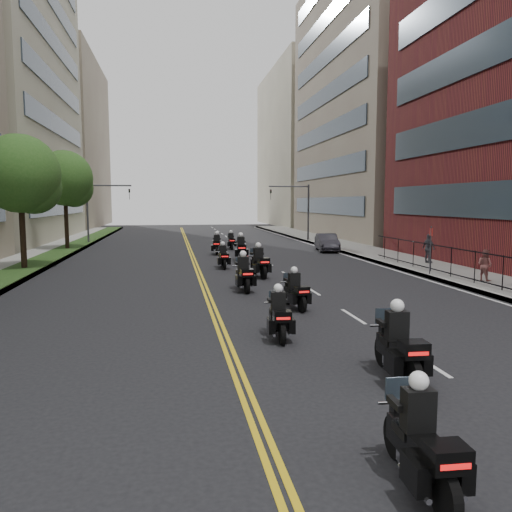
{
  "coord_description": "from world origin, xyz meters",
  "views": [
    {
      "loc": [
        -2.89,
        -5.96,
        3.92
      ],
      "look_at": [
        0.57,
        14.45,
        1.66
      ],
      "focal_mm": 35.0,
      "sensor_mm": 36.0,
      "label": 1
    }
  ],
  "objects_px": {
    "motorcycle_9": "(231,242)",
    "pedestrian_b": "(485,265)",
    "motorcycle_1": "(399,348)",
    "motorcycle_6": "(223,258)",
    "motorcycle_3": "(295,292)",
    "motorcycle_2": "(279,317)",
    "motorcycle_0": "(421,444)",
    "motorcycle_5": "(259,264)",
    "motorcycle_8": "(217,245)",
    "parked_sedan": "(327,242)",
    "motorcycle_4": "(244,275)",
    "motorcycle_7": "(241,249)",
    "pedestrian_c": "(429,248)"
  },
  "relations": [
    {
      "from": "motorcycle_9",
      "to": "motorcycle_8",
      "type": "bearing_deg",
      "value": -111.41
    },
    {
      "from": "motorcycle_4",
      "to": "parked_sedan",
      "type": "xyz_separation_m",
      "value": [
        9.06,
        16.44,
        -0.0
      ]
    },
    {
      "from": "motorcycle_6",
      "to": "motorcycle_7",
      "type": "relative_size",
      "value": 0.85
    },
    {
      "from": "motorcycle_9",
      "to": "pedestrian_b",
      "type": "relative_size",
      "value": 1.41
    },
    {
      "from": "motorcycle_8",
      "to": "motorcycle_6",
      "type": "bearing_deg",
      "value": -86.14
    },
    {
      "from": "motorcycle_3",
      "to": "motorcycle_8",
      "type": "distance_m",
      "value": 19.49
    },
    {
      "from": "motorcycle_3",
      "to": "motorcycle_5",
      "type": "relative_size",
      "value": 0.86
    },
    {
      "from": "motorcycle_9",
      "to": "parked_sedan",
      "type": "xyz_separation_m",
      "value": [
        7.33,
        -2.85,
        0.08
      ]
    },
    {
      "from": "motorcycle_5",
      "to": "motorcycle_9",
      "type": "bearing_deg",
      "value": 81.39
    },
    {
      "from": "motorcycle_4",
      "to": "motorcycle_9",
      "type": "bearing_deg",
      "value": 82.58
    },
    {
      "from": "motorcycle_9",
      "to": "motorcycle_3",
      "type": "bearing_deg",
      "value": -90.64
    },
    {
      "from": "motorcycle_4",
      "to": "parked_sedan",
      "type": "bearing_deg",
      "value": 58.86
    },
    {
      "from": "motorcycle_1",
      "to": "parked_sedan",
      "type": "height_order",
      "value": "motorcycle_1"
    },
    {
      "from": "pedestrian_c",
      "to": "motorcycle_2",
      "type": "bearing_deg",
      "value": 128.88
    },
    {
      "from": "motorcycle_0",
      "to": "motorcycle_4",
      "type": "distance_m",
      "value": 15.53
    },
    {
      "from": "motorcycle_6",
      "to": "motorcycle_9",
      "type": "distance_m",
      "value": 11.81
    },
    {
      "from": "motorcycle_9",
      "to": "pedestrian_b",
      "type": "height_order",
      "value": "pedestrian_b"
    },
    {
      "from": "motorcycle_0",
      "to": "motorcycle_6",
      "type": "height_order",
      "value": "motorcycle_0"
    },
    {
      "from": "motorcycle_7",
      "to": "motorcycle_8",
      "type": "distance_m",
      "value": 4.34
    },
    {
      "from": "motorcycle_8",
      "to": "parked_sedan",
      "type": "height_order",
      "value": "motorcycle_8"
    },
    {
      "from": "motorcycle_0",
      "to": "motorcycle_9",
      "type": "distance_m",
      "value": 34.85
    },
    {
      "from": "parked_sedan",
      "to": "pedestrian_b",
      "type": "height_order",
      "value": "pedestrian_b"
    },
    {
      "from": "motorcycle_2",
      "to": "motorcycle_4",
      "type": "bearing_deg",
      "value": 93.09
    },
    {
      "from": "motorcycle_1",
      "to": "motorcycle_7",
      "type": "xyz_separation_m",
      "value": [
        -0.33,
        22.83,
        0.03
      ]
    },
    {
      "from": "motorcycle_1",
      "to": "motorcycle_8",
      "type": "relative_size",
      "value": 1.04
    },
    {
      "from": "motorcycle_6",
      "to": "motorcycle_3",
      "type": "bearing_deg",
      "value": -84.12
    },
    {
      "from": "motorcycle_1",
      "to": "motorcycle_7",
      "type": "distance_m",
      "value": 22.83
    },
    {
      "from": "motorcycle_1",
      "to": "pedestrian_b",
      "type": "bearing_deg",
      "value": 52.28
    },
    {
      "from": "motorcycle_3",
      "to": "motorcycle_5",
      "type": "bearing_deg",
      "value": 82.74
    },
    {
      "from": "motorcycle_3",
      "to": "motorcycle_1",
      "type": "bearing_deg",
      "value": -93.7
    },
    {
      "from": "pedestrian_b",
      "to": "motorcycle_4",
      "type": "bearing_deg",
      "value": 71.39
    },
    {
      "from": "motorcycle_3",
      "to": "pedestrian_b",
      "type": "distance_m",
      "value": 11.06
    },
    {
      "from": "motorcycle_1",
      "to": "motorcycle_0",
      "type": "bearing_deg",
      "value": -108.62
    },
    {
      "from": "motorcycle_2",
      "to": "motorcycle_8",
      "type": "xyz_separation_m",
      "value": [
        0.32,
        23.26,
        0.06
      ]
    },
    {
      "from": "motorcycle_2",
      "to": "motorcycle_7",
      "type": "bearing_deg",
      "value": 89.23
    },
    {
      "from": "motorcycle_6",
      "to": "parked_sedan",
      "type": "height_order",
      "value": "motorcycle_6"
    },
    {
      "from": "motorcycle_3",
      "to": "parked_sedan",
      "type": "relative_size",
      "value": 0.5
    },
    {
      "from": "motorcycle_3",
      "to": "pedestrian_c",
      "type": "relative_size",
      "value": 1.16
    },
    {
      "from": "motorcycle_4",
      "to": "motorcycle_3",
      "type": "bearing_deg",
      "value": -73.77
    },
    {
      "from": "motorcycle_1",
      "to": "parked_sedan",
      "type": "relative_size",
      "value": 0.57
    },
    {
      "from": "parked_sedan",
      "to": "motorcycle_1",
      "type": "bearing_deg",
      "value": -95.8
    },
    {
      "from": "motorcycle_1",
      "to": "motorcycle_2",
      "type": "bearing_deg",
      "value": 119.88
    },
    {
      "from": "pedestrian_b",
      "to": "motorcycle_1",
      "type": "bearing_deg",
      "value": 120.87
    },
    {
      "from": "motorcycle_0",
      "to": "motorcycle_7",
      "type": "relative_size",
      "value": 0.86
    },
    {
      "from": "motorcycle_5",
      "to": "motorcycle_7",
      "type": "relative_size",
      "value": 0.97
    },
    {
      "from": "motorcycle_1",
      "to": "motorcycle_9",
      "type": "distance_m",
      "value": 30.81
    },
    {
      "from": "motorcycle_0",
      "to": "pedestrian_c",
      "type": "distance_m",
      "value": 25.52
    },
    {
      "from": "motorcycle_6",
      "to": "motorcycle_7",
      "type": "height_order",
      "value": "motorcycle_7"
    },
    {
      "from": "motorcycle_7",
      "to": "motorcycle_9",
      "type": "xyz_separation_m",
      "value": [
        0.28,
        7.98,
        -0.12
      ]
    },
    {
      "from": "motorcycle_1",
      "to": "motorcycle_6",
      "type": "relative_size",
      "value": 1.12
    }
  ]
}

